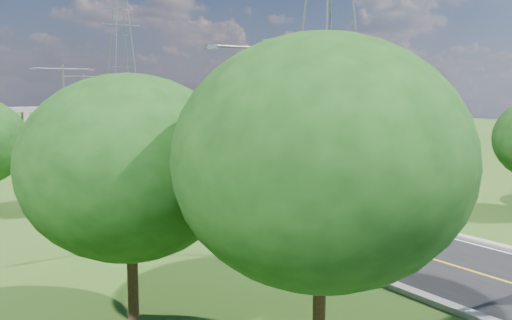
# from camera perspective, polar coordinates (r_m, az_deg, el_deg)

# --- Properties ---
(ground) EXTENTS (260.00, 260.00, 0.00)m
(ground) POSITION_cam_1_polar(r_m,az_deg,el_deg) (72.91, -16.97, 0.73)
(ground) COLOR #214914
(ground) RESTS_ON ground
(road) EXTENTS (8.00, 150.00, 0.06)m
(road) POSITION_cam_1_polar(r_m,az_deg,el_deg) (78.65, -18.24, 1.15)
(road) COLOR black
(road) RESTS_ON ground
(curb_left) EXTENTS (0.50, 150.00, 0.22)m
(curb_left) POSITION_cam_1_polar(r_m,az_deg,el_deg) (77.63, -21.26, 1.01)
(curb_left) COLOR gray
(curb_left) RESTS_ON ground
(curb_right) EXTENTS (0.50, 150.00, 0.22)m
(curb_right) POSITION_cam_1_polar(r_m,az_deg,el_deg) (79.87, -15.30, 1.41)
(curb_right) COLOR gray
(curb_right) RESTS_ON ground
(speed_limit_sign) EXTENTS (0.55, 0.09, 2.40)m
(speed_limit_sign) POSITION_cam_1_polar(r_m,az_deg,el_deg) (54.43, -5.00, 0.62)
(speed_limit_sign) COLOR slate
(speed_limit_sign) RESTS_ON ground
(streetlight_near_left) EXTENTS (5.90, 0.25, 10.00)m
(streetlight_near_left) POSITION_cam_1_polar(r_m,az_deg,el_deg) (26.10, 0.75, 3.10)
(streetlight_near_left) COLOR slate
(streetlight_near_left) RESTS_ON ground
(streetlight_mid_left) EXTENTS (5.90, 0.25, 10.00)m
(streetlight_mid_left) POSITION_cam_1_polar(r_m,az_deg,el_deg) (56.46, -18.62, 4.93)
(streetlight_mid_left) COLOR slate
(streetlight_mid_left) RESTS_ON ground
(streetlight_far_right) EXTENTS (5.90, 0.25, 10.00)m
(streetlight_far_right) POSITION_cam_1_polar(r_m,az_deg,el_deg) (91.48, -16.77, 5.72)
(streetlight_far_right) COLOR slate
(streetlight_far_right) RESTS_ON ground
(power_tower_near) EXTENTS (9.00, 6.40, 28.00)m
(power_tower_near) POSITION_cam_1_polar(r_m,az_deg,el_deg) (65.66, 7.28, 12.55)
(power_tower_near) COLOR slate
(power_tower_near) RESTS_ON ground
(power_tower_far) EXTENTS (9.00, 6.40, 28.00)m
(power_tower_far) POSITION_cam_1_polar(r_m,az_deg,el_deg) (133.09, -13.28, 9.67)
(power_tower_far) COLOR slate
(power_tower_far) RESTS_ON ground
(tree_la) EXTENTS (7.14, 7.14, 8.30)m
(tree_la) POSITION_cam_1_polar(r_m,az_deg,el_deg) (18.89, -12.53, -0.72)
(tree_la) COLOR black
(tree_la) RESTS_ON ground
(tree_lf) EXTENTS (7.98, 7.98, 9.28)m
(tree_lf) POSITION_cam_1_polar(r_m,az_deg,el_deg) (15.16, 6.54, -0.14)
(tree_lf) COLOR black
(tree_lf) RESTS_ON ground
(tree_rb) EXTENTS (6.72, 6.72, 7.82)m
(tree_rb) POSITION_cam_1_polar(r_m,az_deg,el_deg) (53.98, 9.26, 4.07)
(tree_rb) COLOR black
(tree_rb) RESTS_ON ground
(tree_rc) EXTENTS (5.88, 5.88, 6.84)m
(tree_rc) POSITION_cam_1_polar(r_m,az_deg,el_deg) (71.18, -3.52, 4.38)
(tree_rc) COLOR black
(tree_rc) RESTS_ON ground
(tree_rd) EXTENTS (7.14, 7.14, 8.30)m
(tree_rd) POSITION_cam_1_polar(r_m,az_deg,el_deg) (93.46, -9.91, 5.53)
(tree_rd) COLOR black
(tree_rd) RESTS_ON ground
(tree_re) EXTENTS (5.46, 5.46, 6.35)m
(tree_re) POSITION_cam_1_polar(r_m,az_deg,el_deg) (115.06, -15.90, 5.03)
(tree_re) COLOR black
(tree_re) RESTS_ON ground
(tree_rf) EXTENTS (6.30, 6.30, 7.33)m
(tree_rf) POSITION_cam_1_polar(r_m,az_deg,el_deg) (135.17, -17.11, 5.54)
(tree_rf) COLOR black
(tree_rf) RESTS_ON ground
(bus_outbound) EXTENTS (3.32, 10.36, 2.84)m
(bus_outbound) POSITION_cam_1_polar(r_m,az_deg,el_deg) (57.75, -9.01, 0.81)
(bus_outbound) COLOR white
(bus_outbound) RESTS_ON road
(bus_inbound) EXTENTS (4.73, 12.68, 3.45)m
(bus_inbound) POSITION_cam_1_polar(r_m,az_deg,el_deg) (60.85, -16.67, 1.21)
(bus_inbound) COLOR white
(bus_inbound) RESTS_ON road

